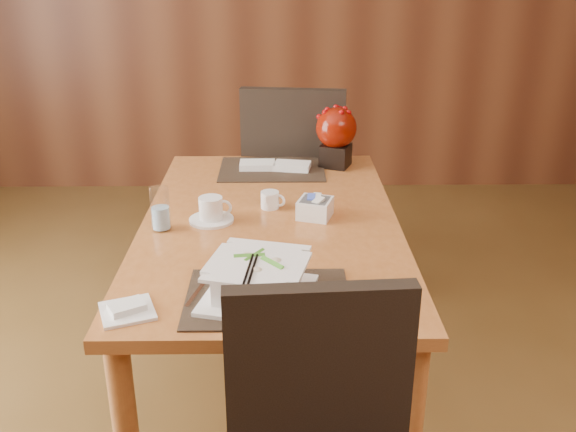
{
  "coord_description": "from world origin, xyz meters",
  "views": [
    {
      "loc": [
        0.04,
        -1.48,
        1.64
      ],
      "look_at": [
        0.06,
        0.35,
        0.87
      ],
      "focal_mm": 40.0,
      "sensor_mm": 36.0,
      "label": 1
    }
  ],
  "objects_px": {
    "dining_table": "(271,245)",
    "soup_setting": "(258,280)",
    "sugar_caddy": "(315,208)",
    "coffee_cup": "(211,211)",
    "creamer_jug": "(270,200)",
    "berry_decor": "(336,133)",
    "water_glass": "(160,209)",
    "bread_plate": "(127,311)",
    "far_chair": "(295,178)"
  },
  "relations": [
    {
      "from": "berry_decor",
      "to": "far_chair",
      "type": "height_order",
      "value": "far_chair"
    },
    {
      "from": "sugar_caddy",
      "to": "far_chair",
      "type": "bearing_deg",
      "value": 93.35
    },
    {
      "from": "creamer_jug",
      "to": "sugar_caddy",
      "type": "distance_m",
      "value": 0.18
    },
    {
      "from": "berry_decor",
      "to": "bread_plate",
      "type": "xyz_separation_m",
      "value": [
        -0.65,
        -1.22,
        -0.14
      ]
    },
    {
      "from": "creamer_jug",
      "to": "sugar_caddy",
      "type": "relative_size",
      "value": 0.78
    },
    {
      "from": "dining_table",
      "to": "sugar_caddy",
      "type": "xyz_separation_m",
      "value": [
        0.16,
        0.02,
        0.13
      ]
    },
    {
      "from": "dining_table",
      "to": "coffee_cup",
      "type": "relative_size",
      "value": 9.57
    },
    {
      "from": "water_glass",
      "to": "dining_table",
      "type": "bearing_deg",
      "value": 11.88
    },
    {
      "from": "dining_table",
      "to": "coffee_cup",
      "type": "distance_m",
      "value": 0.25
    },
    {
      "from": "coffee_cup",
      "to": "creamer_jug",
      "type": "relative_size",
      "value": 1.8
    },
    {
      "from": "water_glass",
      "to": "far_chair",
      "type": "distance_m",
      "value": 1.09
    },
    {
      "from": "bread_plate",
      "to": "coffee_cup",
      "type": "bearing_deg",
      "value": 75.07
    },
    {
      "from": "dining_table",
      "to": "bread_plate",
      "type": "distance_m",
      "value": 0.73
    },
    {
      "from": "water_glass",
      "to": "coffee_cup",
      "type": "bearing_deg",
      "value": 23.32
    },
    {
      "from": "dining_table",
      "to": "soup_setting",
      "type": "distance_m",
      "value": 0.57
    },
    {
      "from": "soup_setting",
      "to": "sugar_caddy",
      "type": "distance_m",
      "value": 0.6
    },
    {
      "from": "dining_table",
      "to": "soup_setting",
      "type": "relative_size",
      "value": 4.39
    },
    {
      "from": "berry_decor",
      "to": "bread_plate",
      "type": "relative_size",
      "value": 1.92
    },
    {
      "from": "dining_table",
      "to": "creamer_jug",
      "type": "relative_size",
      "value": 17.26
    },
    {
      "from": "soup_setting",
      "to": "berry_decor",
      "type": "height_order",
      "value": "berry_decor"
    },
    {
      "from": "dining_table",
      "to": "coffee_cup",
      "type": "height_order",
      "value": "coffee_cup"
    },
    {
      "from": "far_chair",
      "to": "bread_plate",
      "type": "bearing_deg",
      "value": 79.1
    },
    {
      "from": "water_glass",
      "to": "bread_plate",
      "type": "xyz_separation_m",
      "value": [
        0.0,
        -0.54,
        -0.07
      ]
    },
    {
      "from": "water_glass",
      "to": "berry_decor",
      "type": "distance_m",
      "value": 0.94
    },
    {
      "from": "soup_setting",
      "to": "sugar_caddy",
      "type": "relative_size",
      "value": 3.05
    },
    {
      "from": "berry_decor",
      "to": "sugar_caddy",
      "type": "bearing_deg",
      "value": -101.74
    },
    {
      "from": "water_glass",
      "to": "sugar_caddy",
      "type": "bearing_deg",
      "value": 10.99
    },
    {
      "from": "creamer_jug",
      "to": "sugar_caddy",
      "type": "xyz_separation_m",
      "value": [
        0.16,
        -0.09,
        0.0
      ]
    },
    {
      "from": "water_glass",
      "to": "sugar_caddy",
      "type": "relative_size",
      "value": 1.36
    },
    {
      "from": "water_glass",
      "to": "berry_decor",
      "type": "relative_size",
      "value": 0.58
    },
    {
      "from": "soup_setting",
      "to": "berry_decor",
      "type": "bearing_deg",
      "value": 89.3
    },
    {
      "from": "sugar_caddy",
      "to": "coffee_cup",
      "type": "bearing_deg",
      "value": -174.9
    },
    {
      "from": "sugar_caddy",
      "to": "berry_decor",
      "type": "distance_m",
      "value": 0.6
    },
    {
      "from": "coffee_cup",
      "to": "creamer_jug",
      "type": "bearing_deg",
      "value": 30.89
    },
    {
      "from": "water_glass",
      "to": "creamer_jug",
      "type": "distance_m",
      "value": 0.42
    },
    {
      "from": "dining_table",
      "to": "bread_plate",
      "type": "relative_size",
      "value": 11.03
    },
    {
      "from": "far_chair",
      "to": "creamer_jug",
      "type": "bearing_deg",
      "value": 88.52
    },
    {
      "from": "water_glass",
      "to": "far_chair",
      "type": "xyz_separation_m",
      "value": [
        0.48,
        0.95,
        -0.23
      ]
    },
    {
      "from": "coffee_cup",
      "to": "far_chair",
      "type": "distance_m",
      "value": 0.95
    },
    {
      "from": "dining_table",
      "to": "creamer_jug",
      "type": "bearing_deg",
      "value": 91.42
    },
    {
      "from": "soup_setting",
      "to": "bread_plate",
      "type": "relative_size",
      "value": 2.51
    },
    {
      "from": "creamer_jug",
      "to": "far_chair",
      "type": "xyz_separation_m",
      "value": [
        0.11,
        0.76,
        -0.18
      ]
    },
    {
      "from": "creamer_jug",
      "to": "bread_plate",
      "type": "height_order",
      "value": "creamer_jug"
    },
    {
      "from": "creamer_jug",
      "to": "berry_decor",
      "type": "relative_size",
      "value": 0.33
    },
    {
      "from": "coffee_cup",
      "to": "bread_plate",
      "type": "height_order",
      "value": "coffee_cup"
    },
    {
      "from": "coffee_cup",
      "to": "water_glass",
      "type": "relative_size",
      "value": 1.03
    },
    {
      "from": "dining_table",
      "to": "coffee_cup",
      "type": "bearing_deg",
      "value": -177.86
    },
    {
      "from": "sugar_caddy",
      "to": "bread_plate",
      "type": "relative_size",
      "value": 0.82
    },
    {
      "from": "coffee_cup",
      "to": "water_glass",
      "type": "bearing_deg",
      "value": -156.68
    },
    {
      "from": "berry_decor",
      "to": "soup_setting",
      "type": "bearing_deg",
      "value": -104.83
    }
  ]
}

